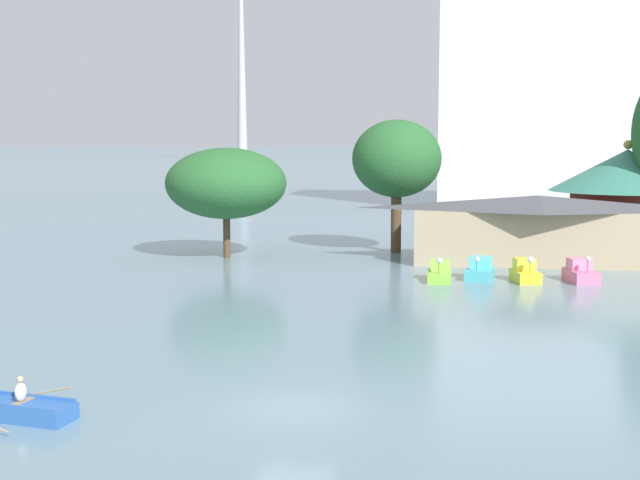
# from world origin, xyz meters

# --- Properties ---
(ground_plane) EXTENTS (2000.00, 2000.00, 0.00)m
(ground_plane) POSITION_xyz_m (0.00, 0.00, 0.00)
(ground_plane) COLOR slate
(rowboat_with_rower) EXTENTS (4.14, 3.48, 1.36)m
(rowboat_with_rower) POSITION_xyz_m (-8.52, -2.05, 0.29)
(rowboat_with_rower) COLOR #2D60AD
(rowboat_with_rower) RESTS_ON ground
(pedal_boat_lime) EXTENTS (1.45, 2.93, 1.60)m
(pedal_boat_lime) POSITION_xyz_m (4.59, 26.12, 0.50)
(pedal_boat_lime) COLOR #8CCC3F
(pedal_boat_lime) RESTS_ON ground
(pedal_boat_cyan) EXTENTS (2.00, 2.63, 1.57)m
(pedal_boat_cyan) POSITION_xyz_m (7.06, 27.00, 0.56)
(pedal_boat_cyan) COLOR #4CB7CC
(pedal_boat_cyan) RESTS_ON ground
(pedal_boat_yellow) EXTENTS (1.80, 2.71, 1.69)m
(pedal_boat_yellow) POSITION_xyz_m (9.76, 26.53, 0.57)
(pedal_boat_yellow) COLOR yellow
(pedal_boat_yellow) RESTS_ON ground
(pedal_boat_pink) EXTENTS (1.99, 2.92, 1.74)m
(pedal_boat_pink) POSITION_xyz_m (13.10, 26.95, 0.56)
(pedal_boat_pink) COLOR pink
(pedal_boat_pink) RESTS_ON ground
(boathouse) EXTENTS (18.28, 6.34, 4.77)m
(boathouse) POSITION_xyz_m (11.28, 34.65, 2.48)
(boathouse) COLOR tan
(boathouse) RESTS_ON ground
(green_roof_pavilion) EXTENTS (11.56, 11.56, 8.60)m
(green_roof_pavilion) POSITION_xyz_m (18.48, 41.11, 4.62)
(green_roof_pavilion) COLOR #993328
(green_roof_pavilion) RESTS_ON ground
(shoreline_tree_tall_left) EXTENTS (8.82, 8.82, 8.05)m
(shoreline_tree_tall_left) POSITION_xyz_m (-10.94, 34.43, 5.46)
(shoreline_tree_tall_left) COLOR brown
(shoreline_tree_tall_left) RESTS_ON ground
(shoreline_tree_mid) EXTENTS (6.78, 6.78, 10.14)m
(shoreline_tree_mid) POSITION_xyz_m (1.20, 39.03, 7.15)
(shoreline_tree_mid) COLOR brown
(shoreline_tree_mid) RESTS_ON ground
(background_building_block) EXTENTS (29.25, 13.46, 28.77)m
(background_building_block) POSITION_xyz_m (18.41, 84.54, 14.41)
(background_building_block) COLOR silver
(background_building_block) RESTS_ON ground
(distant_broadcast_tower) EXTENTS (7.00, 7.00, 132.03)m
(distant_broadcast_tower) POSITION_xyz_m (-77.21, 321.22, 57.95)
(distant_broadcast_tower) COLOR #B7BCC6
(distant_broadcast_tower) RESTS_ON ground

